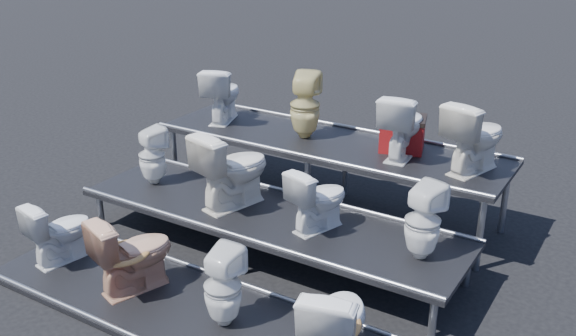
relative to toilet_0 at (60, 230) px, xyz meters
The scene contains 17 objects.
ground 2.14m from the toilet_0, 38.08° to the left, with size 80.00×80.00×0.00m, color black.
tier_front 1.70m from the toilet_0, ahead, with size 4.20×1.20×0.06m, color black.
tier_mid 2.11m from the toilet_0, 38.08° to the left, with size 4.20×1.20×0.46m, color black.
tier_back 3.08m from the toilet_0, 57.45° to the left, with size 4.20×1.20×0.86m, color black.
toilet_0 is the anchor object (origin of this frame).
toilet_1 1.01m from the toilet_0, ahead, with size 0.43×0.75×0.76m, color tan.
toilet_2 2.05m from the toilet_0, ahead, with size 0.33×0.33×0.72m, color white.
toilet_3 3.14m from the toilet_0, ahead, with size 0.44×0.78×0.79m, color white.
toilet_4 1.36m from the toilet_0, 86.06° to the left, with size 0.30×0.31×0.67m, color white.
toilet_5 1.85m from the toilet_0, 46.75° to the left, with size 0.47×0.82×0.84m, color white.
toilet_6 2.63m from the toilet_0, 30.00° to the left, with size 0.36×0.63×0.64m, color white.
toilet_7 3.59m from the toilet_0, 21.39° to the left, with size 0.32×0.33×0.72m, color white.
toilet_8 2.73m from the toilet_0, 87.28° to the left, with size 0.39×0.69×0.71m, color white.
toilet_9 3.05m from the toilet_0, 62.70° to the left, with size 0.35×0.36×0.79m, color #D9CB83.
toilet_10 3.75m from the toilet_0, 45.35° to the left, with size 0.41×0.71×0.73m, color white.
toilet_11 4.33m from the toilet_0, 37.76° to the left, with size 0.42×0.75×0.76m, color white.
red_crate 3.80m from the toilet_0, 48.23° to the left, with size 0.48×0.38×0.34m, color maroon.
Camera 1 is at (3.31, -4.98, 3.42)m, focal length 40.00 mm.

